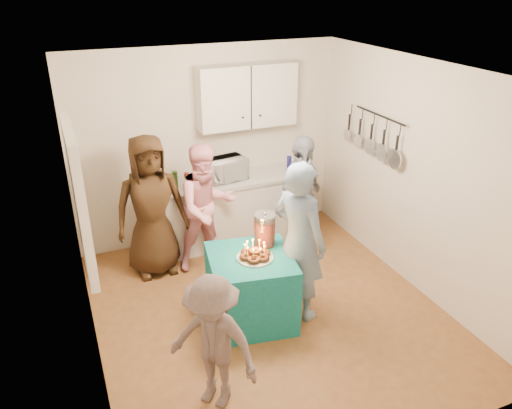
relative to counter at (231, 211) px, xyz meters
name	(u,v)px	position (x,y,z in m)	size (l,w,h in m)	color
floor	(268,311)	(-0.20, -1.70, -0.43)	(4.00, 4.00, 0.00)	brown
ceiling	(271,72)	(-0.20, -1.70, 2.17)	(4.00, 4.00, 0.00)	white
back_wall	(208,146)	(-0.20, 0.30, 0.87)	(3.60, 3.60, 0.00)	silver
left_wall	(80,239)	(-2.00, -1.70, 0.87)	(4.00, 4.00, 0.00)	silver
right_wall	(416,178)	(1.60, -1.70, 0.87)	(4.00, 4.00, 0.00)	silver
window_night	(77,199)	(-1.97, -1.40, 1.12)	(0.04, 1.00, 1.20)	black
counter	(231,211)	(0.00, 0.00, 0.00)	(2.20, 0.58, 0.86)	white
countertop	(231,180)	(0.00, 0.00, 0.46)	(2.24, 0.62, 0.05)	beige
upper_cabinet	(247,96)	(0.30, 0.15, 1.52)	(1.30, 0.30, 0.80)	white
pot_rack	(376,136)	(1.52, -1.00, 1.17)	(0.12, 1.00, 0.60)	black
microwave	(226,169)	(-0.06, 0.00, 0.62)	(0.51, 0.35, 0.28)	white
party_table	(251,288)	(-0.42, -1.73, -0.05)	(0.85, 0.85, 0.76)	#117575
donut_cake	(255,250)	(-0.38, -1.76, 0.42)	(0.38, 0.38, 0.18)	#381C0C
punch_jar	(265,231)	(-0.19, -1.55, 0.50)	(0.22, 0.22, 0.34)	red
man_birthday	(299,241)	(0.09, -1.81, 0.45)	(0.64, 0.42, 1.76)	#7991B0
woman_back_left	(151,206)	(-1.15, -0.38, 0.45)	(0.86, 0.56, 1.75)	#553418
woman_back_center	(207,207)	(-0.49, -0.50, 0.37)	(0.78, 0.60, 1.60)	pink
woman_back_right	(300,200)	(0.63, -0.80, 0.39)	(0.96, 0.40, 1.64)	#111C39
child_near_left	(213,343)	(-1.14, -2.67, 0.20)	(0.81, 0.47, 1.26)	brown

